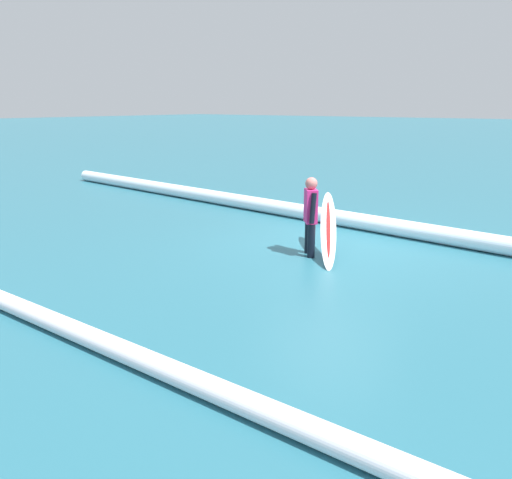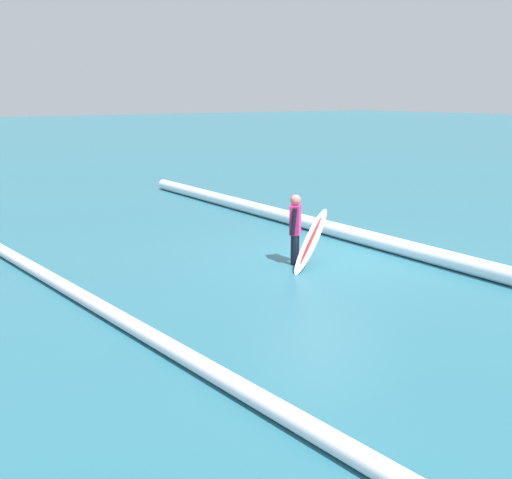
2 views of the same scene
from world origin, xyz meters
name	(u,v)px [view 2 (image 2 of 2)]	position (x,y,z in m)	size (l,w,h in m)	color
ground_plane	(322,259)	(0.00, 0.00, 0.00)	(194.53, 194.53, 0.00)	#276476
surfer	(295,226)	(0.07, 0.70, 0.80)	(0.38, 0.47, 1.45)	black
surfboard	(311,240)	(-0.18, 0.47, 0.51)	(1.25, 1.80, 1.04)	white
wave_crest_foreground	(332,229)	(1.62, -1.78, 0.18)	(0.36, 0.36, 19.97)	white
wave_crest_midground	(29,266)	(2.65, 5.44, 0.12)	(0.24, 0.24, 25.40)	white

